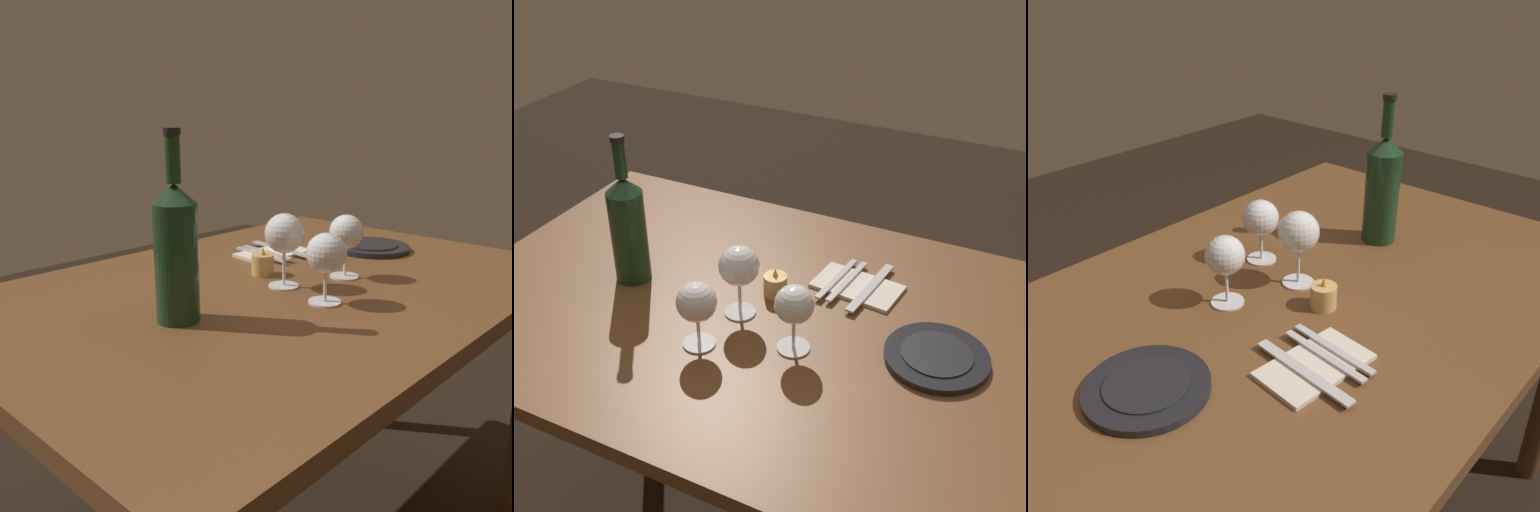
% 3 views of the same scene
% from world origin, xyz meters
% --- Properties ---
extents(dining_table, '(1.30, 0.90, 0.74)m').
position_xyz_m(dining_table, '(0.00, 0.00, 0.65)').
color(dining_table, brown).
rests_on(dining_table, ground).
extents(wine_glass_left, '(0.08, 0.08, 0.14)m').
position_xyz_m(wine_glass_left, '(-0.04, -0.16, 0.84)').
color(wine_glass_left, white).
rests_on(wine_glass_left, dining_table).
extents(wine_glass_right, '(0.08, 0.08, 0.15)m').
position_xyz_m(wine_glass_right, '(0.14, -0.08, 0.84)').
color(wine_glass_right, white).
rests_on(wine_glass_right, dining_table).
extents(wine_glass_centre, '(0.08, 0.08, 0.16)m').
position_xyz_m(wine_glass_centre, '(-0.01, -0.03, 0.85)').
color(wine_glass_centre, white).
rests_on(wine_glass_centre, dining_table).
extents(wine_bottle, '(0.08, 0.08, 0.34)m').
position_xyz_m(wine_bottle, '(-0.29, -0.02, 0.87)').
color(wine_bottle, '#19381E').
rests_on(wine_bottle, dining_table).
extents(votive_candle, '(0.05, 0.05, 0.07)m').
position_xyz_m(votive_candle, '(0.02, 0.07, 0.76)').
color(votive_candle, '#DBB266').
rests_on(votive_candle, dining_table).
extents(dinner_plate, '(0.20, 0.20, 0.02)m').
position_xyz_m(dinner_plate, '(0.40, 0.01, 0.75)').
color(dinner_plate, black).
rests_on(dinner_plate, dining_table).
extents(folded_napkin, '(0.20, 0.13, 0.01)m').
position_xyz_m(folded_napkin, '(0.18, 0.17, 0.74)').
color(folded_napkin, silver).
rests_on(folded_napkin, dining_table).
extents(fork_inner, '(0.03, 0.18, 0.00)m').
position_xyz_m(fork_inner, '(0.15, 0.17, 0.75)').
color(fork_inner, silver).
rests_on(fork_inner, folded_napkin).
extents(fork_outer, '(0.03, 0.18, 0.00)m').
position_xyz_m(fork_outer, '(0.13, 0.17, 0.75)').
color(fork_outer, silver).
rests_on(fork_outer, folded_napkin).
extents(table_knife, '(0.04, 0.21, 0.00)m').
position_xyz_m(table_knife, '(0.21, 0.17, 0.75)').
color(table_knife, silver).
rests_on(table_knife, folded_napkin).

